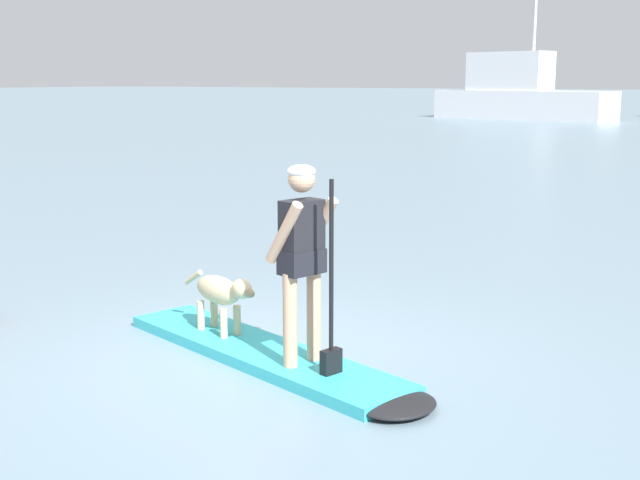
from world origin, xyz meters
name	(u,v)px	position (x,y,z in m)	size (l,w,h in m)	color
ground_plane	(261,358)	(0.00, 0.00, 0.00)	(400.00, 400.00, 0.00)	slate
paddleboard	(277,359)	(0.22, -0.06, 0.05)	(3.56, 1.60, 0.10)	#33B2BF
person_paddler	(303,251)	(0.55, -0.16, 1.05)	(0.67, 0.57, 1.66)	tan
dog	(221,293)	(-0.55, 0.16, 0.49)	(1.05, 0.40, 0.57)	#CCB78C
moored_boat_outer	(518,94)	(-12.49, 44.45, 1.52)	(11.63, 5.23, 10.23)	white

